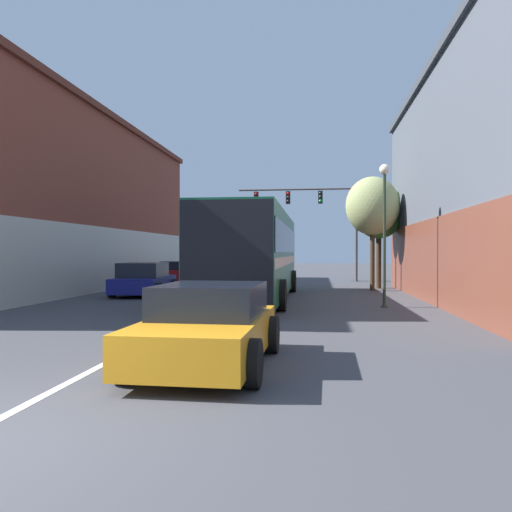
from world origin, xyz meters
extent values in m
cube|color=silver|center=(0.00, 15.79, 0.00)|extent=(0.14, 43.58, 0.01)
cube|color=brown|center=(-11.09, 18.67, 4.31)|extent=(9.18, 24.83, 8.62)
cube|color=beige|center=(-6.55, 18.67, 1.51)|extent=(0.24, 24.33, 3.02)
cube|color=brown|center=(-11.09, 18.67, 8.47)|extent=(9.55, 25.08, 0.30)
cube|color=brown|center=(7.55, 14.46, 1.51)|extent=(0.24, 17.88, 3.03)
cube|color=#145133|center=(1.02, 14.96, 1.77)|extent=(2.62, 12.17, 3.09)
cube|color=black|center=(1.02, 14.96, 2.33)|extent=(2.67, 11.93, 0.99)
cube|color=beige|center=(1.02, 14.96, 1.52)|extent=(2.66, 12.05, 0.31)
cube|color=black|center=(1.03, 8.90, 1.77)|extent=(2.54, 0.07, 2.97)
cylinder|color=black|center=(-0.32, 18.73, 0.50)|extent=(0.30, 1.00, 1.00)
cylinder|color=black|center=(2.33, 18.73, 0.50)|extent=(0.30, 1.00, 1.00)
cylinder|color=black|center=(-0.30, 11.19, 0.50)|extent=(0.30, 1.00, 1.00)
cylinder|color=black|center=(2.35, 11.19, 0.50)|extent=(0.30, 1.00, 1.00)
cube|color=orange|center=(1.71, 3.57, 0.49)|extent=(1.83, 3.89, 0.60)
cube|color=black|center=(1.72, 3.80, 1.05)|extent=(1.65, 2.04, 0.52)
cylinder|color=black|center=(0.83, 4.78, 0.34)|extent=(0.23, 0.68, 0.67)
cylinder|color=black|center=(2.65, 4.75, 0.34)|extent=(0.23, 0.68, 0.67)
cylinder|color=black|center=(0.78, 2.39, 0.34)|extent=(0.23, 0.68, 0.67)
cylinder|color=black|center=(2.60, 2.36, 0.34)|extent=(0.23, 0.68, 0.67)
cube|color=slate|center=(-4.02, 29.63, 0.47)|extent=(1.97, 4.73, 0.58)
cube|color=black|center=(-4.00, 29.40, 1.04)|extent=(1.67, 2.51, 0.55)
cylinder|color=black|center=(-4.97, 30.99, 0.33)|extent=(0.27, 0.68, 0.66)
cylinder|color=black|center=(-3.29, 31.12, 0.33)|extent=(0.27, 0.68, 0.66)
cylinder|color=black|center=(-4.75, 28.14, 0.33)|extent=(0.27, 0.68, 0.66)
cylinder|color=black|center=(-3.07, 28.26, 0.33)|extent=(0.27, 0.68, 0.66)
cube|color=red|center=(-4.06, 22.33, 0.53)|extent=(1.95, 3.98, 0.71)
cube|color=black|center=(-4.04, 22.14, 1.12)|extent=(1.71, 2.11, 0.46)
cylinder|color=black|center=(-5.02, 23.49, 0.32)|extent=(0.25, 0.65, 0.64)
cylinder|color=black|center=(-3.22, 23.59, 0.32)|extent=(0.25, 0.65, 0.64)
cylinder|color=black|center=(-4.89, 21.08, 0.32)|extent=(0.25, 0.65, 0.64)
cylinder|color=black|center=(-3.09, 21.18, 0.32)|extent=(0.25, 0.65, 0.64)
cube|color=navy|center=(-3.95, 16.46, 0.47)|extent=(2.16, 4.52, 0.61)
cube|color=black|center=(-3.93, 16.24, 1.09)|extent=(1.86, 2.41, 0.61)
cylinder|color=black|center=(-5.00, 17.75, 0.30)|extent=(0.26, 0.62, 0.61)
cylinder|color=black|center=(-3.09, 17.89, 0.30)|extent=(0.26, 0.62, 0.61)
cylinder|color=black|center=(-4.80, 15.03, 0.30)|extent=(0.26, 0.62, 0.61)
cylinder|color=black|center=(-2.89, 15.17, 0.30)|extent=(0.26, 0.62, 0.61)
cylinder|color=#514C47|center=(5.89, 27.58, 3.08)|extent=(0.18, 0.18, 6.15)
cylinder|color=#514C47|center=(2.16, 27.58, 5.85)|extent=(7.46, 0.12, 0.12)
cube|color=black|center=(3.65, 27.58, 5.33)|extent=(0.28, 0.24, 0.80)
sphere|color=black|center=(3.65, 27.43, 5.58)|extent=(0.18, 0.18, 0.18)
sphere|color=black|center=(3.65, 27.43, 5.33)|extent=(0.18, 0.18, 0.18)
sphere|color=green|center=(3.65, 27.43, 5.09)|extent=(0.18, 0.18, 0.18)
cube|color=black|center=(1.60, 27.58, 5.33)|extent=(0.28, 0.24, 0.80)
sphere|color=red|center=(1.60, 27.43, 5.58)|extent=(0.18, 0.18, 0.18)
sphere|color=black|center=(1.60, 27.43, 5.33)|extent=(0.18, 0.18, 0.18)
sphere|color=black|center=(1.60, 27.43, 5.09)|extent=(0.18, 0.18, 0.18)
cube|color=black|center=(-0.45, 27.58, 5.33)|extent=(0.28, 0.24, 0.80)
sphere|color=red|center=(-0.45, 27.43, 5.58)|extent=(0.18, 0.18, 0.18)
sphere|color=black|center=(-0.45, 27.43, 5.33)|extent=(0.18, 0.18, 0.18)
sphere|color=black|center=(-0.45, 27.43, 5.09)|extent=(0.18, 0.18, 0.18)
cone|color=#233323|center=(5.68, 12.67, 0.10)|extent=(0.26, 0.26, 0.20)
cylinder|color=#233323|center=(5.68, 12.67, 2.24)|extent=(0.10, 0.10, 4.47)
sphere|color=#EFE5CC|center=(5.68, 12.67, 4.59)|extent=(0.35, 0.35, 0.35)
cylinder|color=#3D2D1E|center=(6.07, 19.99, 1.49)|extent=(0.22, 0.22, 2.98)
ellipsoid|color=#99A366|center=(6.07, 19.99, 4.06)|extent=(2.53, 2.27, 2.78)
cylinder|color=#3D2D1E|center=(6.56, 21.68, 1.43)|extent=(0.27, 0.27, 2.85)
ellipsoid|color=#38702D|center=(6.56, 21.68, 3.93)|extent=(2.54, 2.28, 2.79)
camera|label=1|loc=(3.47, -4.29, 1.83)|focal=35.00mm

